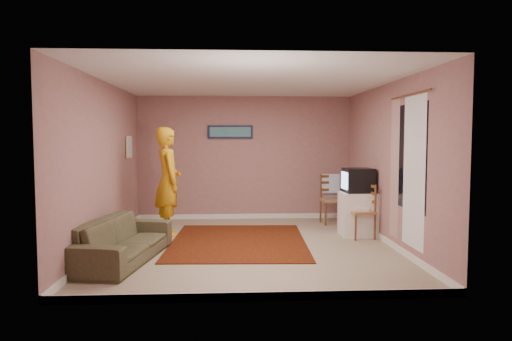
{
  "coord_description": "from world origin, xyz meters",
  "views": [
    {
      "loc": [
        -0.27,
        -7.17,
        1.71
      ],
      "look_at": [
        0.14,
        0.6,
        1.16
      ],
      "focal_mm": 32.0,
      "sensor_mm": 36.0,
      "label": 1
    }
  ],
  "objects": [
    {
      "name": "curtain_rod",
      "position": [
        2.2,
        -0.9,
        2.32
      ],
      "size": [
        0.02,
        1.4,
        0.02
      ],
      "primitive_type": "cylinder",
      "rotation": [
        1.57,
        0.0,
        0.0
      ],
      "color": "brown",
      "rests_on": "wall_right"
    },
    {
      "name": "ceiling",
      "position": [
        0.0,
        0.0,
        2.6
      ],
      "size": [
        4.5,
        5.0,
        0.02
      ],
      "primitive_type": "cube",
      "color": "silver",
      "rests_on": "wall_back"
    },
    {
      "name": "picture_left",
      "position": [
        -2.22,
        1.6,
        1.55
      ],
      "size": [
        0.04,
        0.38,
        0.42
      ],
      "color": "beige",
      "rests_on": "wall_left"
    },
    {
      "name": "wall_front",
      "position": [
        0.0,
        -2.5,
        1.3
      ],
      "size": [
        4.5,
        0.02,
        2.6
      ],
      "primitive_type": "cube",
      "color": "#A2746A",
      "rests_on": "ground"
    },
    {
      "name": "window",
      "position": [
        2.24,
        -0.9,
        1.45
      ],
      "size": [
        0.01,
        1.1,
        1.5
      ],
      "primitive_type": "cube",
      "color": "black",
      "rests_on": "wall_right"
    },
    {
      "name": "sofa",
      "position": [
        -1.8,
        -0.8,
        0.3
      ],
      "size": [
        1.13,
        2.14,
        0.59
      ],
      "primitive_type": "imported",
      "rotation": [
        0.0,
        0.0,
        1.4
      ],
      "color": "brown",
      "rests_on": "ground"
    },
    {
      "name": "tv_cabinet",
      "position": [
        1.95,
        0.69,
        0.38
      ],
      "size": [
        0.6,
        0.55,
        0.76
      ],
      "primitive_type": "cube",
      "color": "white",
      "rests_on": "ground"
    },
    {
      "name": "dvd_player",
      "position": [
        1.74,
        1.8,
        0.53
      ],
      "size": [
        0.38,
        0.28,
        0.06
      ],
      "primitive_type": "cube",
      "rotation": [
        0.0,
        0.0,
        0.06
      ],
      "color": "#B0B0B5",
      "rests_on": "chair_a"
    },
    {
      "name": "wall_back",
      "position": [
        0.0,
        2.5,
        1.3
      ],
      "size": [
        4.5,
        0.02,
        2.6
      ],
      "primitive_type": "cube",
      "color": "#A2746A",
      "rests_on": "ground"
    },
    {
      "name": "area_rug",
      "position": [
        -0.16,
        0.29,
        0.01
      ],
      "size": [
        2.31,
        2.84,
        0.01
      ],
      "primitive_type": "cube",
      "rotation": [
        0.0,
        0.0,
        -0.04
      ],
      "color": "black",
      "rests_on": "ground"
    },
    {
      "name": "baseboard_right",
      "position": [
        2.24,
        0.0,
        0.05
      ],
      "size": [
        0.02,
        5.0,
        0.1
      ],
      "primitive_type": "cube",
      "color": "white",
      "rests_on": "ground"
    },
    {
      "name": "picture_back",
      "position": [
        -0.3,
        2.47,
        1.85
      ],
      "size": [
        0.95,
        0.04,
        0.28
      ],
      "color": "#141637",
      "rests_on": "wall_back"
    },
    {
      "name": "wall_left",
      "position": [
        -2.25,
        0.0,
        1.3
      ],
      "size": [
        0.02,
        5.0,
        2.6
      ],
      "primitive_type": "cube",
      "color": "#A2746A",
      "rests_on": "ground"
    },
    {
      "name": "game_console",
      "position": [
        1.95,
        0.47,
        0.5
      ],
      "size": [
        0.26,
        0.21,
        0.05
      ],
      "primitive_type": "cube",
      "rotation": [
        0.0,
        0.0,
        -0.14
      ],
      "color": "white",
      "rests_on": "chair_b"
    },
    {
      "name": "baseboard_left",
      "position": [
        -2.24,
        0.0,
        0.05
      ],
      "size": [
        0.02,
        5.0,
        0.1
      ],
      "primitive_type": "cube",
      "color": "white",
      "rests_on": "ground"
    },
    {
      "name": "ground",
      "position": [
        0.0,
        0.0,
        0.0
      ],
      "size": [
        5.0,
        5.0,
        0.0
      ],
      "primitive_type": "plane",
      "color": "gray",
      "rests_on": "ground"
    },
    {
      "name": "baseboard_front",
      "position": [
        0.0,
        -2.49,
        0.05
      ],
      "size": [
        4.5,
        0.02,
        0.1
      ],
      "primitive_type": "cube",
      "color": "white",
      "rests_on": "ground"
    },
    {
      "name": "wall_right",
      "position": [
        2.25,
        0.0,
        1.3
      ],
      "size": [
        0.02,
        5.0,
        2.6
      ],
      "primitive_type": "cube",
      "color": "#A2746A",
      "rests_on": "ground"
    },
    {
      "name": "chair_b",
      "position": [
        1.95,
        0.47,
        0.57
      ],
      "size": [
        0.45,
        0.47,
        0.51
      ],
      "rotation": [
        0.0,
        0.0,
        -1.45
      ],
      "color": "tan",
      "rests_on": "ground"
    },
    {
      "name": "curtain_floral",
      "position": [
        2.21,
        -0.35,
        1.25
      ],
      "size": [
        0.01,
        0.35,
        2.1
      ],
      "primitive_type": "cube",
      "color": "beige",
      "rests_on": "wall_right"
    },
    {
      "name": "person",
      "position": [
        -1.4,
        0.95,
        0.96
      ],
      "size": [
        0.65,
        0.8,
        1.91
      ],
      "primitive_type": "imported",
      "rotation": [
        0.0,
        0.0,
        1.88
      ],
      "color": "orange",
      "rests_on": "ground"
    },
    {
      "name": "curtain_sheer",
      "position": [
        2.23,
        -1.05,
        1.25
      ],
      "size": [
        0.01,
        0.75,
        2.1
      ],
      "primitive_type": "cube",
      "color": "white",
      "rests_on": "wall_right"
    },
    {
      "name": "chair_a",
      "position": [
        1.74,
        1.8,
        0.6
      ],
      "size": [
        0.48,
        0.46,
        0.54
      ],
      "rotation": [
        0.0,
        0.0,
        0.09
      ],
      "color": "tan",
      "rests_on": "ground"
    },
    {
      "name": "baseboard_back",
      "position": [
        0.0,
        2.49,
        0.05
      ],
      "size": [
        4.5,
        0.02,
        0.1
      ],
      "primitive_type": "cube",
      "color": "white",
      "rests_on": "ground"
    },
    {
      "name": "crt_tv",
      "position": [
        1.94,
        0.69,
        0.98
      ],
      "size": [
        0.52,
        0.47,
        0.43
      ],
      "rotation": [
        0.0,
        0.0,
        0.05
      ],
      "color": "black",
      "rests_on": "tv_cabinet"
    },
    {
      "name": "blue_throw",
      "position": [
        1.74,
        1.99,
        0.8
      ],
      "size": [
        0.36,
        0.05,
        0.38
      ],
      "primitive_type": "cube",
      "color": "#90C2EB",
      "rests_on": "chair_a"
    }
  ]
}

